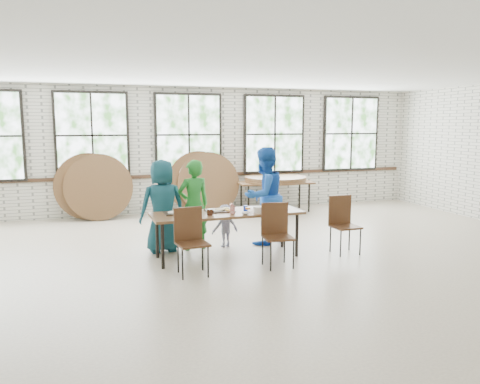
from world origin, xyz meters
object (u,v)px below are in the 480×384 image
object	(u,v)px
chair_near_right	(276,229)
storage_table	(275,184)
chair_near_left	(190,235)
dining_table	(227,215)

from	to	relation	value
chair_near_right	storage_table	xyz separation A→B (m)	(1.63, 4.08, 0.13)
chair_near_right	chair_near_left	bearing A→B (deg)	-174.75
chair_near_left	chair_near_right	distance (m)	1.31
dining_table	chair_near_right	size ratio (longest dim) A/B	2.55
dining_table	chair_near_left	size ratio (longest dim) A/B	2.55
dining_table	storage_table	bearing A→B (deg)	55.25
chair_near_right	dining_table	bearing A→B (deg)	138.26
chair_near_left	dining_table	bearing A→B (deg)	33.41
chair_near_right	storage_table	distance (m)	4.39
dining_table	storage_table	size ratio (longest dim) A/B	1.31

